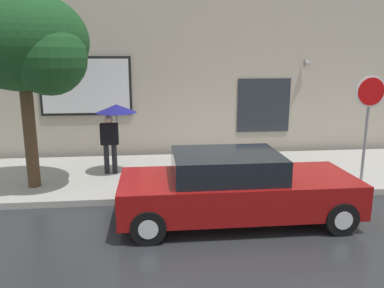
# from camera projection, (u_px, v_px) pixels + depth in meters

# --- Properties ---
(ground_plane) EXTENTS (60.00, 60.00, 0.00)m
(ground_plane) POSITION_uv_depth(u_px,v_px,m) (213.00, 220.00, 7.76)
(ground_plane) COLOR #282B2D
(sidewalk) EXTENTS (20.00, 4.00, 0.15)m
(sidewalk) POSITION_uv_depth(u_px,v_px,m) (196.00, 173.00, 10.66)
(sidewalk) COLOR #A3A099
(sidewalk) RESTS_ON ground
(building_facade) EXTENTS (20.00, 0.67, 7.00)m
(building_facade) POSITION_uv_depth(u_px,v_px,m) (187.00, 51.00, 12.34)
(building_facade) COLOR #B2A893
(building_facade) RESTS_ON ground
(parked_car) EXTENTS (4.67, 1.92, 1.42)m
(parked_car) POSITION_uv_depth(u_px,v_px,m) (235.00, 188.00, 7.60)
(parked_car) COLOR maroon
(parked_car) RESTS_ON ground
(fire_hydrant) EXTENTS (0.30, 0.44, 0.70)m
(fire_hydrant) POSITION_uv_depth(u_px,v_px,m) (277.00, 166.00, 9.92)
(fire_hydrant) COLOR yellow
(fire_hydrant) RESTS_ON sidewalk
(pedestrian_with_umbrella) EXTENTS (1.09, 1.09, 1.90)m
(pedestrian_with_umbrella) POSITION_uv_depth(u_px,v_px,m) (114.00, 117.00, 10.12)
(pedestrian_with_umbrella) COLOR black
(pedestrian_with_umbrella) RESTS_ON sidewalk
(street_tree) EXTENTS (3.05, 2.59, 4.62)m
(street_tree) POSITION_uv_depth(u_px,v_px,m) (27.00, 45.00, 8.58)
(street_tree) COLOR #4C3823
(street_tree) RESTS_ON sidewalk
(stop_sign) EXTENTS (0.76, 0.10, 2.70)m
(stop_sign) POSITION_uv_depth(u_px,v_px,m) (369.00, 109.00, 9.09)
(stop_sign) COLOR gray
(stop_sign) RESTS_ON sidewalk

